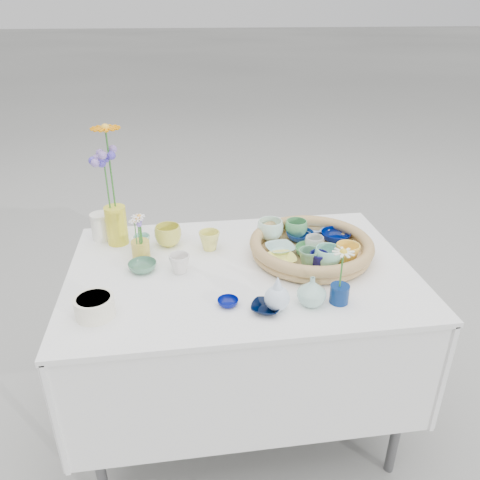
{
  "coord_description": "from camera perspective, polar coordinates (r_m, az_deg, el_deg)",
  "views": [
    {
      "loc": [
        -0.21,
        -1.49,
        1.64
      ],
      "look_at": [
        0.0,
        0.02,
        0.87
      ],
      "focal_mm": 35.0,
      "sensor_mm": 36.0,
      "label": 1
    }
  ],
  "objects": [
    {
      "name": "ground",
      "position": [
        2.22,
        0.08,
        -20.74
      ],
      "size": [
        80.0,
        80.0,
        0.0
      ],
      "primitive_type": "plane",
      "color": "#A3A39D"
    },
    {
      "name": "display_table",
      "position": [
        2.22,
        0.08,
        -20.74
      ],
      "size": [
        1.26,
        0.86,
        0.77
      ],
      "primitive_type": null,
      "color": "white",
      "rests_on": "ground"
    },
    {
      "name": "wicker_tray",
      "position": [
        1.81,
        8.65,
        -0.9
      ],
      "size": [
        0.47,
        0.47,
        0.08
      ],
      "primitive_type": null,
      "color": "olive",
      "rests_on": "display_table"
    },
    {
      "name": "tray_ceramic_0",
      "position": [
        1.91,
        7.32,
        0.5
      ],
      "size": [
        0.13,
        0.13,
        0.03
      ],
      "primitive_type": "imported",
      "rotation": [
        0.0,
        0.0,
        -0.14
      ],
      "color": "navy",
      "rests_on": "wicker_tray"
    },
    {
      "name": "tray_ceramic_1",
      "position": [
        1.92,
        11.58,
        0.45
      ],
      "size": [
        0.16,
        0.16,
        0.04
      ],
      "primitive_type": "imported",
      "rotation": [
        0.0,
        0.0,
        0.4
      ],
      "color": "#000C4C",
      "rests_on": "wicker_tray"
    },
    {
      "name": "tray_ceramic_2",
      "position": [
        1.75,
        12.94,
        -1.74
      ],
      "size": [
        0.11,
        0.11,
        0.08
      ],
      "primitive_type": "imported",
      "rotation": [
        0.0,
        0.0,
        -0.32
      ],
      "color": "yellow",
      "rests_on": "wicker_tray"
    },
    {
      "name": "tray_ceramic_3",
      "position": [
        1.79,
        8.59,
        -1.38
      ],
      "size": [
        0.13,
        0.13,
        0.04
      ],
      "primitive_type": "imported",
      "rotation": [
        0.0,
        0.0,
        0.13
      ],
      "color": "#55A462",
      "rests_on": "wicker_tray"
    },
    {
      "name": "tray_ceramic_4",
      "position": [
        1.71,
        8.36,
        -2.2
      ],
      "size": [
        0.08,
        0.08,
        0.07
      ],
      "primitive_type": "imported",
      "rotation": [
        0.0,
        0.0,
        0.07
      ],
      "color": "#5D9569",
      "rests_on": "wicker_tray"
    },
    {
      "name": "tray_ceramic_5",
      "position": [
        1.81,
        4.9,
        -1.06
      ],
      "size": [
        0.12,
        0.12,
        0.03
      ],
      "primitive_type": "imported",
      "rotation": [
        0.0,
        0.0,
        0.16
      ],
      "color": "#9CC9C2",
      "rests_on": "wicker_tray"
    },
    {
      "name": "tray_ceramic_6",
      "position": [
        1.89,
        3.7,
        1.24
      ],
      "size": [
        0.11,
        0.11,
        0.08
      ],
      "primitive_type": "imported",
      "rotation": [
        0.0,
        0.0,
        -0.06
      ],
      "color": "#C7F3E0",
      "rests_on": "wicker_tray"
    },
    {
      "name": "tray_ceramic_7",
      "position": [
        1.83,
        9.06,
        -0.44
      ],
      "size": [
        0.1,
        0.1,
        0.06
      ],
      "primitive_type": "imported",
      "rotation": [
        0.0,
        0.0,
        0.38
      ],
      "color": "silver",
      "rests_on": "wicker_tray"
    },
    {
      "name": "tray_ceramic_8",
      "position": [
        1.98,
        8.95,
        1.25
      ],
      "size": [
        0.11,
        0.11,
        0.02
      ],
      "primitive_type": "imported",
      "rotation": [
        0.0,
        0.0,
        0.22
      ],
      "color": "#93B7EE",
      "rests_on": "wicker_tray"
    },
    {
      "name": "tray_ceramic_9",
      "position": [
        1.71,
        9.55,
        -2.46
      ],
      "size": [
        0.09,
        0.09,
        0.06
      ],
      "primitive_type": "imported",
      "rotation": [
        0.0,
        0.0,
        -0.41
      ],
      "color": "#100F52",
      "rests_on": "wicker_tray"
    },
    {
      "name": "tray_ceramic_10",
      "position": [
        1.73,
        5.06,
        -2.38
      ],
      "size": [
        0.12,
        0.12,
        0.03
      ],
      "primitive_type": "imported",
      "rotation": [
        0.0,
        0.0,
        0.15
      ],
      "color": "#F1EC63",
      "rests_on": "wicker_tray"
    },
    {
      "name": "tray_ceramic_11",
      "position": [
        1.72,
        10.63,
        -2.07
      ],
      "size": [
        0.12,
        0.12,
        0.08
      ],
      "primitive_type": "imported",
      "rotation": [
        0.0,
        0.0,
        0.28
      ],
      "color": "#8FE8CB",
      "rests_on": "wicker_tray"
    },
    {
      "name": "tray_ceramic_12",
      "position": [
        1.92,
        6.86,
        1.39
      ],
      "size": [
        0.09,
        0.09,
        0.07
      ],
      "primitive_type": "imported",
      "rotation": [
        0.0,
        0.0,
        -0.02
      ],
      "color": "#55A161",
      "rests_on": "wicker_tray"
    },
    {
      "name": "loose_ceramic_0",
      "position": [
        1.9,
        -8.76,
        0.55
      ],
      "size": [
        0.14,
        0.14,
        0.08
      ],
      "primitive_type": "imported",
      "rotation": [
        0.0,
        0.0,
        0.37
      ],
      "color": "#CCC849",
      "rests_on": "display_table"
    },
    {
      "name": "loose_ceramic_1",
      "position": [
        1.85,
        -3.74,
        -0.06
      ],
      "size": [
        0.09,
        0.09,
        0.08
      ],
      "primitive_type": "imported",
      "rotation": [
        0.0,
        0.0,
        -0.09
      ],
      "color": "#E5E063",
      "rests_on": "display_table"
    },
    {
      "name": "loose_ceramic_2",
      "position": [
        1.75,
        -11.8,
        -3.19
      ],
      "size": [
        0.11,
        0.11,
        0.03
      ],
      "primitive_type": "imported",
      "rotation": [
        0.0,
        0.0,
        -0.08
      ],
      "color": "#49795D",
      "rests_on": "display_table"
    },
    {
      "name": "loose_ceramic_3",
      "position": [
        1.71,
        -7.39,
        -2.86
      ],
      "size": [
        0.09,
        0.09,
        0.07
      ],
      "primitive_type": "imported",
      "rotation": [
        0.0,
        0.0,
        -0.16
      ],
      "color": "silver",
      "rests_on": "display_table"
    },
    {
      "name": "loose_ceramic_4",
      "position": [
        1.53,
        -1.49,
        -7.6
      ],
      "size": [
        0.07,
        0.07,
        0.02
      ],
      "primitive_type": "imported",
      "rotation": [
        0.0,
        0.0,
        -0.05
      ],
      "color": "#020A67",
      "rests_on": "display_table"
    },
    {
      "name": "loose_ceramic_5",
      "position": [
        1.89,
        -11.83,
        -0.27
      ],
      "size": [
        0.07,
        0.07,
        0.06
      ],
      "primitive_type": "imported",
      "rotation": [
        0.0,
        0.0,
        0.11
      ],
      "color": "#86C5B1",
      "rests_on": "display_table"
    },
    {
      "name": "loose_ceramic_6",
      "position": [
        1.5,
        3.2,
        -8.24
      ],
      "size": [
        0.12,
        0.12,
        0.02
      ],
      "primitive_type": "imported",
      "rotation": [
        0.0,
        0.0,
        -0.41
      ],
      "color": "black",
      "rests_on": "display_table"
    },
    {
      "name": "fluted_bowl",
      "position": [
        1.54,
        -17.3,
        -7.76
      ],
      "size": [
        0.14,
        0.14,
        0.06
      ],
      "primitive_type": null,
      "rotation": [
        0.0,
        0.0,
        0.09
      ],
      "color": "white",
      "rests_on": "display_table"
    },
    {
      "name": "bud_vase_paleblue",
      "position": [
        1.48,
        4.56,
        -6.38
      ],
      "size": [
        0.09,
        0.09,
        0.13
      ],
      "primitive_type": null,
      "rotation": [
        0.0,
        0.0,
        -0.14
      ],
      "color": "silver",
      "rests_on": "display_table"
    },
    {
      "name": "bud_vase_seafoam",
      "position": [
        1.53,
        8.74,
        -6.16
      ],
      "size": [
        0.11,
        0.11,
        0.1
      ],
      "primitive_type": "imported",
      "rotation": [
        0.0,
        0.0,
        0.14
      ],
      "color": "#9BC9BB",
      "rests_on": "display_table"
    },
    {
      "name": "bud_vase_cobalt",
      "position": [
        1.56,
        12.02,
        -6.43
      ],
      "size": [
        0.07,
        0.07,
        0.06
      ],
      "primitive_type": "cylinder",
      "rotation": [
        0.0,
        0.0,
        0.13
      ],
      "color": "navy",
      "rests_on": "display_table"
    },
    {
      "name": "single_daisy",
      "position": [
        1.51,
        12.27,
        -3.55
      ],
      "size": [
        0.1,
        0.1,
        0.14
      ],
      "primitive_type": null,
      "rotation": [
        0.0,
        0.0,
        -0.24
      ],
      "color": "white",
      "rests_on": "bud_vase_cobalt"
    },
    {
      "name": "tall_vase_yellow",
      "position": [
        1.94,
        -14.82,
        1.75
      ],
      "size": [
        0.09,
        0.09,
        0.16
      ],
      "primitive_type": "cylinder",
      "rotation": [
        0.0,
        0.0,
        -0.08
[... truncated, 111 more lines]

